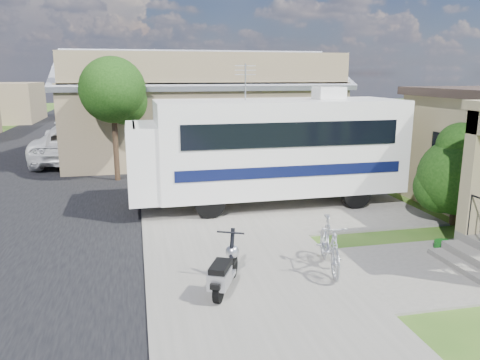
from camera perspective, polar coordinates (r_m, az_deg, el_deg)
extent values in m
plane|color=#244913|center=(10.15, 5.92, -10.13)|extent=(120.00, 120.00, 0.00)
cube|color=black|center=(19.77, -25.34, 0.10)|extent=(9.00, 80.00, 0.02)
cube|color=#66635C|center=(19.36, -6.28, 1.09)|extent=(4.00, 80.00, 0.06)
cube|color=#66635C|center=(14.63, 5.96, -2.79)|extent=(7.00, 6.00, 0.05)
cube|color=#66635C|center=(10.65, 23.47, -9.92)|extent=(4.00, 3.00, 0.05)
cube|color=black|center=(14.52, 23.55, 2.85)|extent=(0.04, 1.10, 1.20)
cube|color=#66635C|center=(10.61, 26.01, -9.92)|extent=(0.35, 2.16, 0.16)
cube|color=#887A56|center=(11.33, 26.58, 0.78)|extent=(0.35, 0.35, 2.70)
cube|color=#806F50|center=(23.15, -5.03, 7.47)|extent=(12.00, 8.00, 3.60)
cube|color=slate|center=(21.07, -4.41, 13.35)|extent=(12.50, 4.40, 1.78)
cube|color=slate|center=(25.03, -5.76, 13.24)|extent=(12.50, 4.40, 1.78)
cube|color=slate|center=(23.06, -5.18, 15.03)|extent=(12.50, 0.50, 0.22)
cube|color=#806F50|center=(19.19, -3.57, 13.42)|extent=(11.76, 0.20, 1.30)
cylinder|color=black|center=(18.02, -14.95, 4.84)|extent=(0.20, 0.20, 3.15)
sphere|color=black|center=(17.87, -15.29, 10.56)|extent=(2.40, 2.40, 2.40)
sphere|color=black|center=(18.08, -13.90, 9.23)|extent=(1.68, 1.68, 1.68)
cylinder|color=black|center=(27.95, -14.22, 7.73)|extent=(0.20, 0.20, 3.29)
sphere|color=black|center=(27.86, -14.44, 11.58)|extent=(2.40, 2.40, 2.40)
sphere|color=black|center=(28.06, -13.54, 10.67)|extent=(1.68, 1.68, 1.68)
cylinder|color=black|center=(36.94, -13.88, 8.69)|extent=(0.20, 0.20, 3.01)
sphere|color=black|center=(36.86, -14.03, 11.35)|extent=(2.40, 2.40, 2.40)
sphere|color=black|center=(37.07, -13.36, 10.73)|extent=(1.68, 1.68, 1.68)
cube|color=silver|center=(14.26, 4.73, 4.25)|extent=(7.35, 2.69, 2.72)
cube|color=silver|center=(13.64, -11.85, 2.28)|extent=(0.86, 2.49, 2.09)
cube|color=black|center=(13.54, -12.76, 4.64)|extent=(0.09, 2.22, 0.94)
cube|color=black|center=(12.95, 6.57, 5.52)|extent=(6.22, 0.10, 0.68)
cube|color=black|center=(15.45, 3.26, 6.76)|extent=(6.22, 0.10, 0.68)
cube|color=black|center=(13.12, 6.45, 1.05)|extent=(6.59, 0.09, 0.31)
cube|color=black|center=(15.59, 3.21, 2.99)|extent=(6.59, 0.09, 0.31)
cube|color=silver|center=(14.67, 10.79, 10.38)|extent=(0.84, 0.74, 0.37)
cylinder|color=#AFB0B7|center=(13.82, 0.66, 11.85)|extent=(0.04, 0.04, 1.05)
cylinder|color=black|center=(12.90, -3.76, -2.83)|extent=(0.84, 0.30, 0.84)
cylinder|color=black|center=(15.11, -5.20, -0.53)|extent=(0.84, 0.30, 0.84)
cylinder|color=black|center=(14.26, 13.93, -1.66)|extent=(0.84, 0.30, 0.84)
cylinder|color=black|center=(16.28, 10.28, 0.30)|extent=(0.84, 0.30, 0.84)
cylinder|color=black|center=(13.71, 24.58, -3.34)|extent=(0.16, 0.16, 0.81)
sphere|color=black|center=(13.51, 24.94, 0.38)|extent=(2.02, 2.02, 2.02)
sphere|color=black|center=(13.92, 25.67, 2.35)|extent=(1.62, 1.62, 1.62)
sphere|color=black|center=(13.55, 23.28, -0.75)|extent=(1.42, 1.42, 1.42)
sphere|color=black|center=(13.48, 26.23, -1.53)|extent=(1.21, 1.21, 1.21)
sphere|color=black|center=(13.37, 25.26, 3.77)|extent=(1.21, 1.21, 1.21)
cylinder|color=black|center=(8.34, -2.65, -13.35)|extent=(0.28, 0.43, 0.42)
cylinder|color=black|center=(9.27, -0.92, -10.53)|extent=(0.28, 0.43, 0.42)
cube|color=#AFB0B7|center=(8.74, -1.82, -11.65)|extent=(0.49, 0.60, 0.08)
cube|color=#AFB0B7|center=(8.34, -2.49, -11.88)|extent=(0.52, 0.62, 0.29)
cube|color=black|center=(8.30, -2.42, -10.53)|extent=(0.51, 0.65, 0.12)
cube|color=black|center=(8.14, -2.93, -12.69)|extent=(0.24, 0.25, 0.10)
cylinder|color=black|center=(9.07, -1.03, -8.46)|extent=(0.21, 0.33, 0.80)
sphere|color=#AFB0B7|center=(9.15, -0.93, -8.70)|extent=(0.27, 0.27, 0.27)
sphere|color=black|center=(9.22, -0.82, -8.53)|extent=(0.12, 0.12, 0.12)
cylinder|color=black|center=(8.87, -1.16, -6.43)|extent=(0.50, 0.26, 0.03)
cube|color=black|center=(9.23, -0.93, -9.87)|extent=(0.24, 0.30, 0.06)
imported|color=#AFB0B7|center=(9.69, 10.87, -8.06)|extent=(0.83, 1.83, 1.06)
imported|color=white|center=(22.70, -19.29, 4.30)|extent=(3.46, 6.43, 1.72)
imported|color=white|center=(28.98, -18.96, 6.09)|extent=(3.41, 6.41, 1.77)
cylinder|color=#125B16|center=(11.75, 23.54, -7.44)|extent=(0.41, 0.41, 0.19)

